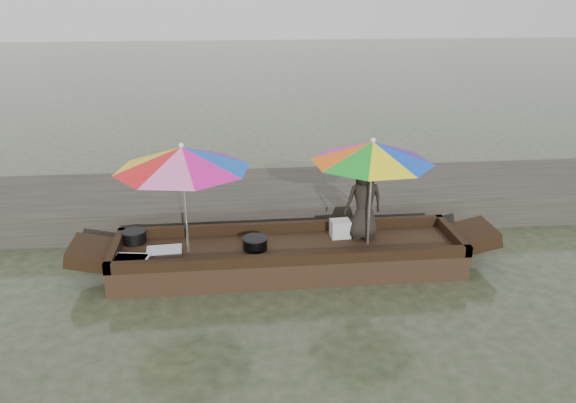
{
  "coord_description": "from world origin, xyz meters",
  "views": [
    {
      "loc": [
        -0.78,
        -7.16,
        3.75
      ],
      "look_at": [
        0.0,
        0.1,
        1.0
      ],
      "focal_mm": 35.0,
      "sensor_mm": 36.0,
      "label": 1
    }
  ],
  "objects": [
    {
      "name": "charcoal_grill",
      "position": [
        -0.48,
        -0.02,
        0.43
      ],
      "size": [
        0.34,
        0.34,
        0.16
      ],
      "primitive_type": "cylinder",
      "color": "black",
      "rests_on": "boat_hull"
    },
    {
      "name": "tray_crayfish",
      "position": [
        -2.14,
        -0.31,
        0.39
      ],
      "size": [
        0.53,
        0.41,
        0.09
      ],
      "primitive_type": "cube",
      "rotation": [
        0.0,
        0.0,
        -0.17
      ],
      "color": "silver",
      "rests_on": "boat_hull"
    },
    {
      "name": "cooking_pot",
      "position": [
        -2.19,
        0.38,
        0.44
      ],
      "size": [
        0.34,
        0.34,
        0.18
      ],
      "primitive_type": "cylinder",
      "color": "black",
      "rests_on": "boat_hull"
    },
    {
      "name": "vendor",
      "position": [
        1.11,
        0.22,
        0.92
      ],
      "size": [
        0.6,
        0.44,
        1.14
      ],
      "primitive_type": "imported",
      "rotation": [
        0.0,
        0.0,
        3.28
      ],
      "color": "black",
      "rests_on": "boat_hull"
    },
    {
      "name": "umbrella_bow",
      "position": [
        -1.4,
        0.0,
        1.12
      ],
      "size": [
        2.16,
        2.16,
        1.55
      ],
      "primitive_type": null,
      "rotation": [
        0.0,
        0.0,
        0.22
      ],
      "color": "#5714A5",
      "rests_on": "boat_hull"
    },
    {
      "name": "umbrella_stern",
      "position": [
        1.14,
        0.0,
        1.12
      ],
      "size": [
        2.11,
        2.11,
        1.55
      ],
      "primitive_type": null,
      "rotation": [
        0.0,
        0.0,
        -0.3
      ],
      "color": "#3F14A5",
      "rests_on": "boat_hull"
    },
    {
      "name": "dock",
      "position": [
        0.0,
        2.2,
        0.25
      ],
      "size": [
        22.0,
        2.2,
        0.5
      ],
      "primitive_type": "cube",
      "color": "#2D2B26",
      "rests_on": "ground"
    },
    {
      "name": "water",
      "position": [
        0.0,
        0.0,
        0.0
      ],
      "size": [
        80.0,
        80.0,
        0.0
      ],
      "primitive_type": "plane",
      "color": "#29311F",
      "rests_on": "ground"
    },
    {
      "name": "tray_scallop",
      "position": [
        -1.73,
        -0.03,
        0.38
      ],
      "size": [
        0.5,
        0.36,
        0.06
      ],
      "primitive_type": "cube",
      "rotation": [
        0.0,
        0.0,
        0.07
      ],
      "color": "silver",
      "rests_on": "boat_hull"
    },
    {
      "name": "boat_hull",
      "position": [
        0.0,
        0.0,
        0.17
      ],
      "size": [
        4.89,
        1.2,
        0.35
      ],
      "primitive_type": "cube",
      "color": "black",
      "rests_on": "water"
    },
    {
      "name": "supply_bag",
      "position": [
        0.79,
        0.27,
        0.48
      ],
      "size": [
        0.29,
        0.24,
        0.26
      ],
      "primitive_type": "cube",
      "rotation": [
        0.0,
        0.0,
        0.07
      ],
      "color": "silver",
      "rests_on": "boat_hull"
    }
  ]
}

